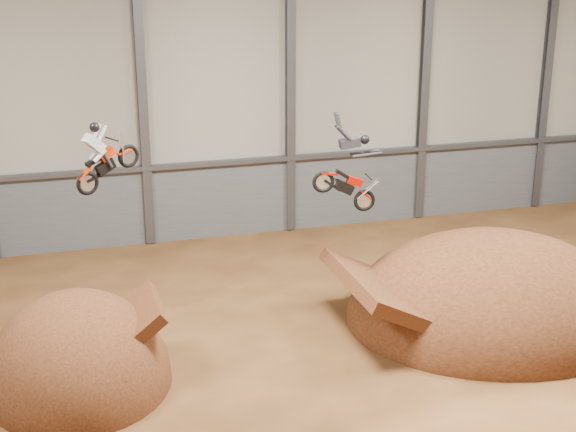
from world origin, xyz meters
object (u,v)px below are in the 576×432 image
object	(u,v)px
takeoff_ramp	(80,382)
fmx_rider_a	(111,146)
landing_ramp	(490,317)
fmx_rider_b	(340,163)

from	to	relation	value
takeoff_ramp	fmx_rider_a	size ratio (longest dim) A/B	2.82
takeoff_ramp	landing_ramp	xyz separation A→B (m)	(14.52, 0.52, 0.00)
landing_ramp	fmx_rider_b	distance (m)	8.10
landing_ramp	fmx_rider_b	world-z (taller)	fmx_rider_b
fmx_rider_a	fmx_rider_b	bearing A→B (deg)	-24.45
takeoff_ramp	landing_ramp	world-z (taller)	landing_ramp
landing_ramp	fmx_rider_b	bearing A→B (deg)	166.33
takeoff_ramp	fmx_rider_b	world-z (taller)	fmx_rider_b
fmx_rider_a	fmx_rider_b	distance (m)	7.62
landing_ramp	fmx_rider_a	xyz separation A→B (m)	(-12.98, 1.14, 6.96)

